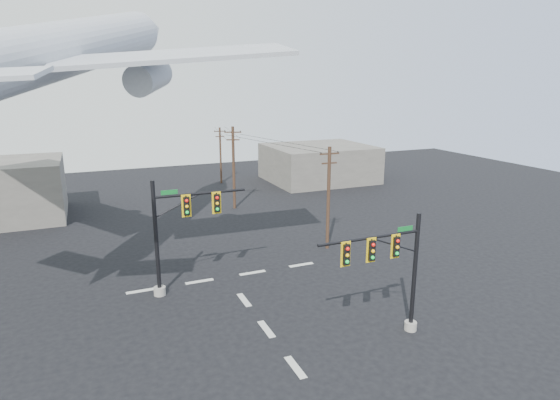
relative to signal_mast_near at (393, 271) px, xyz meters
name	(u,v)px	position (x,y,z in m)	size (l,w,h in m)	color
ground	(295,367)	(-6.06, -0.68, -3.92)	(120.00, 120.00, 0.00)	black
lane_markings	(258,319)	(-6.06, 4.65, -3.91)	(14.00, 21.20, 0.01)	beige
signal_mast_near	(393,271)	(0.00, 0.00, 0.00)	(6.42, 0.76, 6.95)	gray
signal_mast_far	(176,234)	(-9.71, 10.18, 0.21)	(6.45, 0.86, 7.79)	gray
utility_pole_a	(328,196)	(3.61, 13.90, 0.63)	(1.74, 0.29, 8.68)	#412B1C
utility_pole_b	(234,166)	(0.21, 29.33, 0.85)	(1.76, 0.80, 9.11)	#412B1C
utility_pole_c	(221,154)	(2.54, 42.88, 0.13)	(1.58, 0.26, 7.74)	#412B1C
power_lines	(249,137)	(1.66, 28.36, 4.13)	(5.02, 28.99, 0.48)	black
airliner	(69,50)	(-15.03, 15.33, 11.87)	(26.37, 28.82, 8.90)	#B8BDC5
building_right	(319,163)	(15.94, 39.32, -1.42)	(14.00, 12.00, 5.00)	slate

